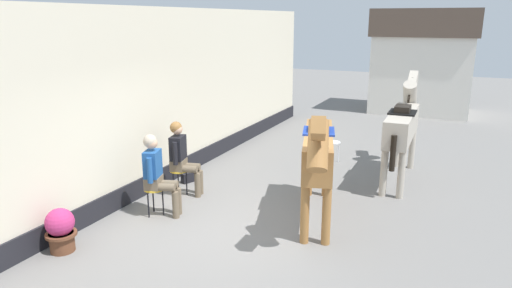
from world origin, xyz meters
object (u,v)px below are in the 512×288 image
(saddled_horse_near, at_px, (318,152))
(satchel_bag, at_px, (188,177))
(seated_visitor_near, at_px, (157,171))
(flower_planter_near, at_px, (61,229))
(spare_stool_white, at_px, (333,144))
(seated_visitor_far, at_px, (182,154))
(saddled_horse_far, at_px, (403,124))

(saddled_horse_near, relative_size, satchel_bag, 10.40)
(saddled_horse_near, bearing_deg, satchel_bag, 167.24)
(seated_visitor_near, bearing_deg, flower_planter_near, -107.18)
(spare_stool_white, bearing_deg, flower_planter_near, -111.78)
(saddled_horse_near, bearing_deg, seated_visitor_far, 178.82)
(seated_visitor_far, distance_m, satchel_bag, 0.94)
(seated_visitor_far, distance_m, saddled_horse_far, 4.40)
(seated_visitor_far, xyz_separation_m, saddled_horse_near, (2.61, -0.05, 0.38))
(flower_planter_near, relative_size, spare_stool_white, 1.39)
(seated_visitor_near, distance_m, flower_planter_near, 1.73)
(saddled_horse_far, bearing_deg, seated_visitor_far, -144.01)
(spare_stool_white, bearing_deg, saddled_horse_near, -79.22)
(seated_visitor_near, height_order, satchel_bag, seated_visitor_near)
(saddled_horse_far, xyz_separation_m, satchel_bag, (-3.82, -1.98, -1.06))
(seated_visitor_far, bearing_deg, seated_visitor_near, -80.43)
(saddled_horse_near, bearing_deg, spare_stool_white, 100.78)
(flower_planter_near, xyz_separation_m, spare_stool_white, (2.32, 5.79, 0.07))
(flower_planter_near, height_order, spare_stool_white, flower_planter_near)
(seated_visitor_far, height_order, flower_planter_near, seated_visitor_far)
(seated_visitor_far, bearing_deg, saddled_horse_far, 35.99)
(seated_visitor_near, height_order, spare_stool_white, seated_visitor_near)
(saddled_horse_near, distance_m, spare_stool_white, 3.41)
(saddled_horse_far, height_order, flower_planter_near, saddled_horse_far)
(flower_planter_near, height_order, satchel_bag, flower_planter_near)
(saddled_horse_near, bearing_deg, seated_visitor_near, -159.27)
(seated_visitor_near, height_order, seated_visitor_far, same)
(spare_stool_white, relative_size, satchel_bag, 1.64)
(satchel_bag, bearing_deg, seated_visitor_near, -142.40)
(seated_visitor_near, relative_size, saddled_horse_far, 0.46)
(flower_planter_near, bearing_deg, saddled_horse_far, 53.05)
(saddled_horse_near, xyz_separation_m, saddled_horse_far, (0.94, 2.63, 0.00))
(seated_visitor_near, xyz_separation_m, seated_visitor_far, (-0.16, 0.98, 0.00))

